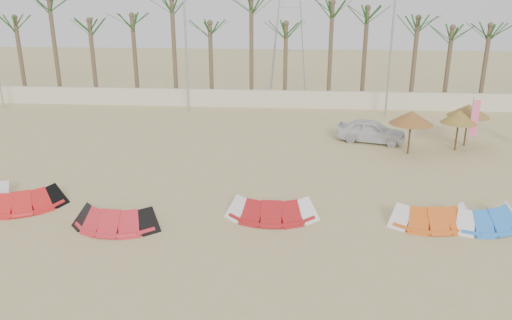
# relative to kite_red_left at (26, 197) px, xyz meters

# --- Properties ---
(ground) EXTENTS (120.00, 120.00, 0.00)m
(ground) POSITION_rel_kite_red_left_xyz_m (9.23, -3.19, -0.42)
(ground) COLOR tan
(ground) RESTS_ON ground
(boundary_wall) EXTENTS (60.00, 0.30, 1.30)m
(boundary_wall) POSITION_rel_kite_red_left_xyz_m (9.23, 18.81, 0.23)
(boundary_wall) COLOR beige
(boundary_wall) RESTS_ON ground
(palm_line) EXTENTS (52.00, 4.00, 7.70)m
(palm_line) POSITION_rel_kite_red_left_xyz_m (9.90, 20.31, 6.03)
(palm_line) COLOR brown
(palm_line) RESTS_ON ground
(lamp_b) EXTENTS (1.25, 0.14, 11.00)m
(lamp_b) POSITION_rel_kite_red_left_xyz_m (3.27, 16.81, 5.35)
(lamp_b) COLOR #A5A8AD
(lamp_b) RESTS_ON ground
(lamp_c) EXTENTS (1.25, 0.14, 11.00)m
(lamp_c) POSITION_rel_kite_red_left_xyz_m (17.27, 16.81, 5.35)
(lamp_c) COLOR #A5A8AD
(lamp_c) RESTS_ON ground
(pylon) EXTENTS (3.00, 3.00, 14.00)m
(pylon) POSITION_rel_kite_red_left_xyz_m (10.23, 24.81, -0.42)
(pylon) COLOR #A5A8AD
(pylon) RESTS_ON ground
(kite_red_left) EXTENTS (3.73, 2.71, 0.90)m
(kite_red_left) POSITION_rel_kite_red_left_xyz_m (0.00, 0.00, 0.00)
(kite_red_left) COLOR red
(kite_red_left) RESTS_ON ground
(kite_red_mid) EXTENTS (3.31, 1.68, 0.90)m
(kite_red_mid) POSITION_rel_kite_red_left_xyz_m (4.33, -1.38, -0.00)
(kite_red_mid) COLOR red
(kite_red_mid) RESTS_ON ground
(kite_red_right) EXTENTS (3.45, 1.56, 0.90)m
(kite_red_right) POSITION_rel_kite_red_left_xyz_m (10.10, -0.05, 0.00)
(kite_red_right) COLOR #AD181B
(kite_red_right) RESTS_ON ground
(kite_orange) EXTENTS (3.31, 1.81, 0.90)m
(kite_orange) POSITION_rel_kite_red_left_xyz_m (16.17, -0.23, -0.00)
(kite_orange) COLOR orange
(kite_orange) RESTS_ON ground
(kite_blue) EXTENTS (3.34, 2.44, 0.90)m
(kite_blue) POSITION_rel_kite_red_left_xyz_m (18.26, -0.23, -0.00)
(kite_blue) COLOR blue
(kite_blue) RESTS_ON ground
(parasol_left) EXTENTS (2.30, 2.30, 2.37)m
(parasol_left) POSITION_rel_kite_red_left_xyz_m (17.05, 8.27, 1.60)
(parasol_left) COLOR #4C331E
(parasol_left) RESTS_ON ground
(parasol_mid) EXTENTS (1.94, 1.94, 2.25)m
(parasol_mid) POSITION_rel_kite_red_left_xyz_m (19.77, 9.09, 1.48)
(parasol_mid) COLOR #4C331E
(parasol_mid) RESTS_ON ground
(parasol_right) EXTENTS (2.31, 2.31, 2.41)m
(parasol_right) POSITION_rel_kite_red_left_xyz_m (20.56, 10.04, 1.63)
(parasol_right) COLOR #4C331E
(parasol_right) RESTS_ON ground
(flag_pink) EXTENTS (0.45, 0.08, 3.06)m
(flag_pink) POSITION_rel_kite_red_left_xyz_m (20.46, 8.81, 1.40)
(flag_pink) COLOR #A5A8AD
(flag_pink) RESTS_ON ground
(car) EXTENTS (4.17, 2.57, 1.32)m
(car) POSITION_rel_kite_red_left_xyz_m (15.34, 10.35, 0.24)
(car) COLOR silver
(car) RESTS_ON ground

